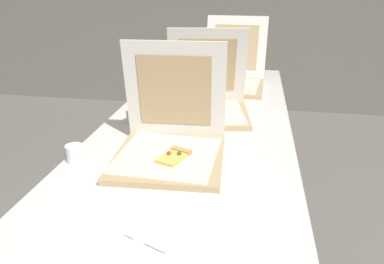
% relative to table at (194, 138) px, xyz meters
% --- Properties ---
extents(table, '(0.84, 2.37, 0.74)m').
position_rel_table_xyz_m(table, '(0.00, 0.00, 0.00)').
color(table, silver).
rests_on(table, ground).
extents(pizza_box_front, '(0.41, 0.41, 0.41)m').
position_rel_table_xyz_m(pizza_box_front, '(-0.04, -0.28, 0.10)').
color(pizza_box_front, tan).
rests_on(pizza_box_front, table).
extents(pizza_box_middle, '(0.44, 0.44, 0.40)m').
position_rel_table_xyz_m(pizza_box_middle, '(0.03, 0.20, 0.10)').
color(pizza_box_middle, tan).
rests_on(pizza_box_middle, table).
extents(pizza_box_back, '(0.41, 0.52, 0.39)m').
position_rel_table_xyz_m(pizza_box_back, '(0.11, 0.72, 0.10)').
color(pizza_box_back, tan).
rests_on(pizza_box_back, table).
extents(cup_white_mid, '(0.06, 0.06, 0.06)m').
position_rel_table_xyz_m(cup_white_mid, '(-0.29, 0.02, 0.08)').
color(cup_white_mid, white).
rests_on(cup_white_mid, table).
extents(cup_white_far, '(0.06, 0.06, 0.06)m').
position_rel_table_xyz_m(cup_white_far, '(-0.23, 0.38, 0.08)').
color(cup_white_far, white).
rests_on(cup_white_far, table).
extents(cup_white_near_left, '(0.06, 0.06, 0.06)m').
position_rel_table_xyz_m(cup_white_near_left, '(-0.38, -0.38, 0.08)').
color(cup_white_near_left, white).
rests_on(cup_white_near_left, table).
extents(napkin_pile, '(0.17, 0.17, 0.01)m').
position_rel_table_xyz_m(napkin_pile, '(0.03, -0.70, 0.05)').
color(napkin_pile, white).
rests_on(napkin_pile, table).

